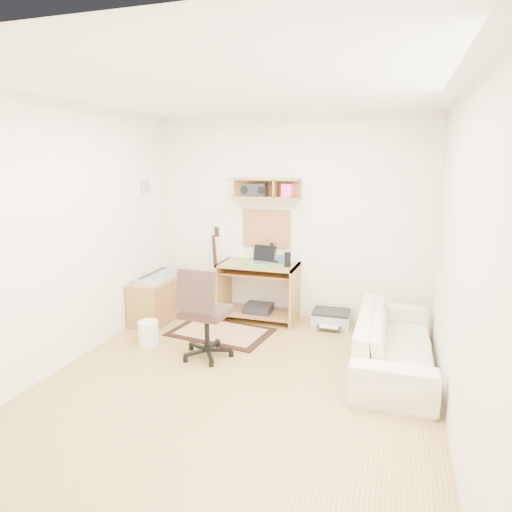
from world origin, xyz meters
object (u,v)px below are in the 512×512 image
(sofa, at_px, (395,332))
(printer, at_px, (331,319))
(task_chair, at_px, (206,312))
(cabinet, at_px, (159,299))
(desk, at_px, (258,292))

(sofa, bearing_deg, printer, 38.27)
(task_chair, height_order, printer, task_chair)
(cabinet, xyz_separation_m, sofa, (2.96, -0.52, 0.09))
(printer, distance_m, sofa, 1.27)
(task_chair, bearing_deg, cabinet, 144.32)
(cabinet, distance_m, sofa, 3.01)
(desk, distance_m, task_chair, 1.27)
(task_chair, distance_m, sofa, 1.93)
(sofa, bearing_deg, desk, 62.20)
(desk, xyz_separation_m, task_chair, (-0.18, -1.25, 0.13))
(desk, distance_m, printer, 0.99)
(desk, height_order, sofa, desk)
(desk, xyz_separation_m, sofa, (1.71, -0.90, -0.01))
(task_chair, relative_size, cabinet, 1.11)
(cabinet, height_order, printer, cabinet)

